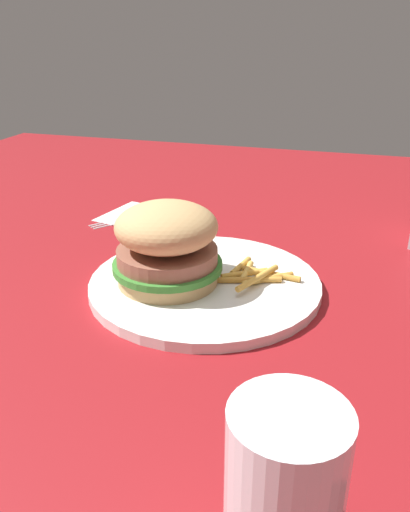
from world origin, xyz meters
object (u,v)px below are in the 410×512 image
plate (205,284)px  sandwich (167,244)px  fork (139,214)px  drink_glass (283,505)px  napkin (140,216)px  fries_pile (255,275)px

plate → sandwich: 0.07m
fork → drink_glass: (-0.31, 0.53, 0.04)m
sandwich → napkin: sandwich is taller
fork → drink_glass: size_ratio=1.34×
sandwich → fork: bearing=-59.3°
plate → drink_glass: (-0.14, 0.32, 0.04)m
plate → fork: plate is taller
fork → drink_glass: 0.62m
plate → fries_pile: bearing=-162.6°
sandwich → drink_glass: 0.35m
sandwich → napkin: bearing=-59.6°
fries_pile → napkin: 0.30m
drink_glass → plate: bearing=-66.5°
fries_pile → sandwich: bearing=19.6°
sandwich → fork: sandwich is taller
fries_pile → napkin: (0.23, -0.19, -0.02)m
fries_pile → fork: fries_pile is taller
plate → drink_glass: bearing=113.5°
sandwich → fries_pile: 0.11m
napkin → drink_glass: size_ratio=0.99×
fries_pile → fork: size_ratio=0.68×
napkin → drink_glass: drink_glass is taller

